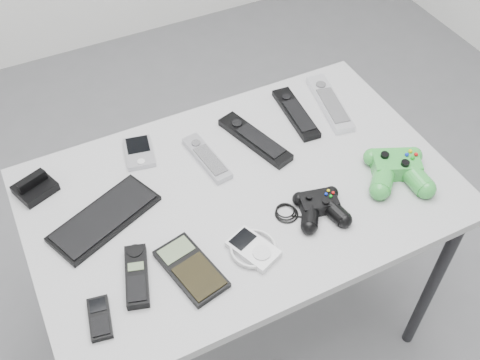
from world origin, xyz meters
name	(u,v)px	position (x,y,z in m)	size (l,w,h in m)	color
floor	(251,305)	(0.00, 0.00, 0.00)	(3.50, 3.50, 0.00)	slate
desk	(242,206)	(-0.07, -0.05, 0.63)	(1.03, 0.66, 0.69)	#A0A0A2
pda_keyboard	(104,218)	(-0.39, 0.01, 0.70)	(0.26, 0.11, 0.02)	black
dock_bracket	(34,185)	(-0.52, 0.17, 0.72)	(0.09, 0.08, 0.05)	black
pda	(139,152)	(-0.25, 0.18, 0.70)	(0.07, 0.11, 0.02)	#A2A2A9
remote_silver_a	(207,158)	(-0.10, 0.08, 0.70)	(0.04, 0.18, 0.02)	#A2A2A9
remote_black_a	(255,139)	(0.04, 0.08, 0.70)	(0.05, 0.23, 0.02)	black
remote_black_b	(296,113)	(0.19, 0.13, 0.70)	(0.05, 0.21, 0.02)	black
remote_silver_b	(330,103)	(0.30, 0.12, 0.70)	(0.05, 0.24, 0.02)	silver
mobile_phone	(100,318)	(-0.48, -0.24, 0.70)	(0.04, 0.10, 0.02)	black
cordless_handset	(137,276)	(-0.38, -0.18, 0.70)	(0.05, 0.15, 0.02)	black
calculator	(191,269)	(-0.27, -0.21, 0.70)	(0.09, 0.17, 0.02)	black
mp3_player	(253,248)	(-0.12, -0.22, 0.70)	(0.11, 0.11, 0.02)	silver
controller_black	(320,206)	(0.07, -0.19, 0.71)	(0.21, 0.13, 0.04)	black
controller_green	(397,168)	(0.30, -0.18, 0.72)	(0.16, 0.17, 0.06)	green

